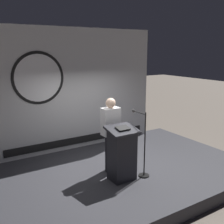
{
  "coord_description": "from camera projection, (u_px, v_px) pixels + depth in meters",
  "views": [
    {
      "loc": [
        -3.2,
        -4.95,
        3.05
      ],
      "look_at": [
        -0.13,
        -0.08,
        1.71
      ],
      "focal_mm": 43.52,
      "sensor_mm": 36.0,
      "label": 1
    }
  ],
  "objects": [
    {
      "name": "stage_platform",
      "position": [
        115.0,
        175.0,
        6.39
      ],
      "size": [
        6.4,
        4.0,
        0.3
      ],
      "primitive_type": "cube",
      "color": "#333338",
      "rests_on": "ground"
    },
    {
      "name": "microphone_stand",
      "position": [
        143.0,
        153.0,
        5.97
      ],
      "size": [
        0.24,
        0.58,
        1.45
      ],
      "color": "black",
      "rests_on": "stage_platform"
    },
    {
      "name": "banner_display",
      "position": [
        78.0,
        90.0,
        7.49
      ],
      "size": [
        4.71,
        0.12,
        3.32
      ],
      "color": "silver",
      "rests_on": "stage_platform"
    },
    {
      "name": "podium",
      "position": [
        122.0,
        154.0,
        5.77
      ],
      "size": [
        0.64,
        0.5,
        1.19
      ],
      "color": "#26262B",
      "rests_on": "stage_platform"
    },
    {
      "name": "ground_plane",
      "position": [
        115.0,
        181.0,
        6.43
      ],
      "size": [
        40.0,
        40.0,
        0.0
      ],
      "primitive_type": "plane",
      "color": "#6B6056"
    },
    {
      "name": "speaker_person",
      "position": [
        111.0,
        135.0,
        6.11
      ],
      "size": [
        0.4,
        0.26,
        1.71
      ],
      "color": "black",
      "rests_on": "stage_platform"
    }
  ]
}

